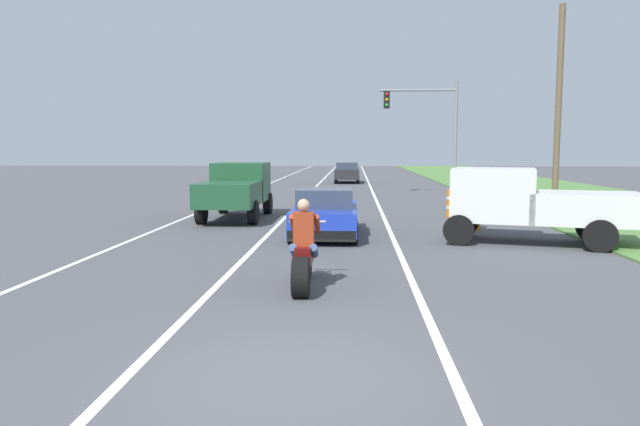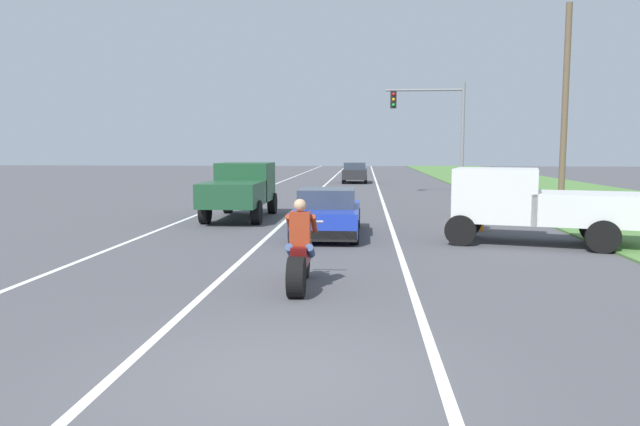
% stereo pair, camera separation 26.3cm
% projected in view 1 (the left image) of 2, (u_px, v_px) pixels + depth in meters
% --- Properties ---
extents(ground_plane, '(160.00, 160.00, 0.00)m').
position_uv_depth(ground_plane, '(290.00, 378.00, 6.47)').
color(ground_plane, '#4C4C51').
extents(lane_stripe_left_solid, '(0.14, 120.00, 0.01)m').
position_uv_depth(lane_stripe_left_solid, '(218.00, 204.00, 26.62)').
color(lane_stripe_left_solid, white).
rests_on(lane_stripe_left_solid, ground).
extents(lane_stripe_right_solid, '(0.14, 120.00, 0.01)m').
position_uv_depth(lane_stripe_right_solid, '(378.00, 205.00, 26.22)').
color(lane_stripe_right_solid, white).
rests_on(lane_stripe_right_solid, ground).
extents(lane_stripe_centre_dashed, '(0.14, 120.00, 0.01)m').
position_uv_depth(lane_stripe_centre_dashed, '(298.00, 205.00, 26.42)').
color(lane_stripe_centre_dashed, white).
rests_on(lane_stripe_centre_dashed, ground).
extents(grass_verge_right, '(10.00, 120.00, 0.06)m').
position_uv_depth(grass_verge_right, '(612.00, 206.00, 25.64)').
color(grass_verge_right, '#517F3D').
rests_on(grass_verge_right, ground).
extents(motorcycle_with_rider, '(0.70, 2.21, 1.62)m').
position_uv_depth(motorcycle_with_rider, '(304.00, 256.00, 10.48)').
color(motorcycle_with_rider, black).
rests_on(motorcycle_with_rider, ground).
extents(sports_car_blue, '(1.84, 4.30, 1.37)m').
position_uv_depth(sports_car_blue, '(325.00, 214.00, 16.98)').
color(sports_car_blue, '#1E38B2').
rests_on(sports_car_blue, ground).
extents(pickup_truck_left_lane_dark_green, '(2.02, 4.80, 1.98)m').
position_uv_depth(pickup_truck_left_lane_dark_green, '(236.00, 188.00, 21.06)').
color(pickup_truck_left_lane_dark_green, '#1E4C2D').
rests_on(pickup_truck_left_lane_dark_green, ground).
extents(pickup_truck_right_shoulder_white, '(5.14, 3.14, 1.98)m').
position_uv_depth(pickup_truck_right_shoulder_white, '(530.00, 202.00, 15.54)').
color(pickup_truck_right_shoulder_white, silver).
rests_on(pickup_truck_right_shoulder_white, ground).
extents(traffic_light_mast_near, '(4.18, 0.34, 6.00)m').
position_uv_depth(traffic_light_mast_near, '(432.00, 121.00, 31.52)').
color(traffic_light_mast_near, gray).
rests_on(traffic_light_mast_near, ground).
extents(utility_pole_roadside, '(0.24, 0.24, 7.99)m').
position_uv_depth(utility_pole_roadside, '(558.00, 110.00, 22.86)').
color(utility_pole_roadside, brown).
rests_on(utility_pole_roadside, ground).
extents(construction_barrel_nearest, '(0.58, 0.58, 1.00)m').
position_uv_depth(construction_barrel_nearest, '(471.00, 214.00, 18.20)').
color(construction_barrel_nearest, orange).
rests_on(construction_barrel_nearest, ground).
extents(construction_barrel_mid, '(0.58, 0.58, 1.00)m').
position_uv_depth(construction_barrel_mid, '(454.00, 203.00, 21.69)').
color(construction_barrel_mid, orange).
rests_on(construction_barrel_mid, ground).
extents(distant_car_far_ahead, '(1.80, 4.00, 1.50)m').
position_uv_depth(distant_car_far_ahead, '(347.00, 172.00, 43.50)').
color(distant_car_far_ahead, '#262628').
rests_on(distant_car_far_ahead, ground).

